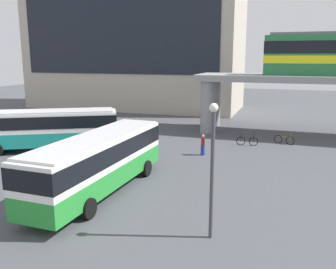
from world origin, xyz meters
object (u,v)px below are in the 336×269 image
bicycle_black (247,141)px  pedestrian_by_bike_rack (203,145)px  bus_secondary (46,126)px  station_building (135,41)px  bus_main (99,158)px  bicycle_brown (284,140)px

bicycle_black → pedestrian_by_bike_rack: pedestrian_by_bike_rack is taller
bicycle_black → pedestrian_by_bike_rack: 5.13m
pedestrian_by_bike_rack → bus_secondary: bearing=-167.9°
station_building → bus_main: 35.93m
station_building → pedestrian_by_bike_rack: station_building is taller
bus_secondary → bicycle_black: bus_secondary is taller
bus_secondary → bicycle_brown: bearing=25.2°
bicycle_brown → station_building: bearing=140.9°
bicycle_black → pedestrian_by_bike_rack: size_ratio=1.11×
bus_main → bus_secondary: 11.01m
bicycle_brown → pedestrian_by_bike_rack: 8.21m
station_building → bus_main: size_ratio=2.73×
station_building → bicycle_brown: bearing=-39.1°
station_building → bus_secondary: station_building is taller
station_building → bicycle_brown: size_ratio=17.57×
bus_main → pedestrian_by_bike_rack: bearing=69.6°
bus_main → bicycle_brown: (9.32, 15.30, -1.63)m
bus_main → bicycle_brown: size_ratio=6.44×
bus_main → bicycle_brown: bearing=58.7°
station_building → bicycle_black: station_building is taller
bus_main → pedestrian_by_bike_rack: (3.53, 9.48, -1.24)m
bus_secondary → bicycle_black: 16.55m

